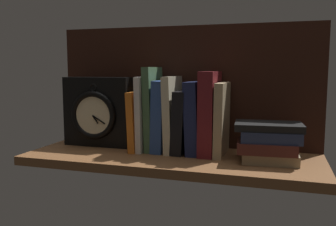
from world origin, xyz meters
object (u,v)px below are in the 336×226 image
Objects in this scene: book_orange_pandolfini at (140,120)px; book_maroon_dawkins at (210,113)px; book_white_catcher at (146,113)px; book_tan_shortstories at (222,119)px; book_cream_twain at (173,114)px; book_blue_modern at (163,116)px; book_stack_side at (269,142)px; book_green_romantic at (153,109)px; book_navy_bierce at (196,117)px; framed_clock at (98,112)px; book_black_skeptic at (183,121)px.

book_orange_pandolfini is 21.97cm from book_maroon_dawkins.
book_white_catcher is 23.17cm from book_tan_shortstories.
book_maroon_dawkins reaches higher than book_cream_twain.
book_cream_twain is at bearing 0.00° from book_blue_modern.
book_cream_twain is 1.23× the size of book_stack_side.
book_green_romantic is 21.02cm from book_tan_shortstories.
book_white_catcher is 1.06× the size of book_navy_bierce.
framed_clock is (-39.75, 0.01, 0.51)cm from book_tan_shortstories.
book_cream_twain is 14.71cm from book_tan_shortstories.
book_black_skeptic is 0.87× the size of book_navy_bierce.
framed_clock is at bearing 179.98° from book_maroon_dawkins.
book_orange_pandolfini is 0.71× the size of book_green_romantic.
book_orange_pandolfini is 3.08cm from book_white_catcher.
book_white_catcher is 1.22× the size of book_stack_side.
book_white_catcher is 0.99× the size of book_cream_twain.
book_green_romantic is 13.33cm from book_navy_bierce.
book_cream_twain is (8.47, -0.00, 0.07)cm from book_white_catcher.
book_maroon_dawkins is at bearing 180.00° from book_tan_shortstories.
book_blue_modern is 17.81cm from book_tan_shortstories.
book_tan_shortstories is (14.68, -0.00, -0.83)cm from book_cream_twain.
book_navy_bierce reaches higher than book_black_skeptic.
framed_clock is (-16.60, 0.01, -0.24)cm from book_white_catcher.
book_stack_side is at bearing -8.85° from book_green_romantic.
book_tan_shortstories is at bearing -0.00° from book_blue_modern.
book_tan_shortstories reaches higher than book_orange_pandolfini.
book_black_skeptic is 8.50cm from book_maroon_dawkins.
book_navy_bierce is (13.17, 0.00, -2.06)cm from book_green_romantic.
framed_clock reaches higher than book_black_skeptic.
book_navy_bierce is (15.43, -0.00, -0.64)cm from book_white_catcher.
book_white_catcher reaches higher than book_orange_pandolfini.
book_maroon_dawkins is at bearing 162.43° from book_stack_side.
book_green_romantic is at bearing -180.00° from book_maroon_dawkins.
book_navy_bierce reaches higher than book_orange_pandolfini.
book_maroon_dawkins is at bearing 0.00° from book_black_skeptic.
book_green_romantic is (2.25, -0.00, 1.42)cm from book_white_catcher.
book_blue_modern is 31.96cm from book_stack_side.
book_stack_side is at bearing -21.85° from book_tan_shortstories.
book_tan_shortstories is 39.76cm from framed_clock.
book_navy_bierce is at bearing 0.00° from book_blue_modern.
book_black_skeptic reaches higher than book_stack_side.
book_green_romantic is 1.05× the size of book_maroon_dawkins.
framed_clock reaches higher than book_orange_pandolfini.
framed_clock is at bearing 179.95° from book_green_romantic.
book_white_catcher reaches higher than book_blue_modern.
book_green_romantic is 1.14× the size of framed_clock.
book_green_romantic is at bearing -0.05° from framed_clock.
book_green_romantic is at bearing 180.00° from book_blue_modern.
book_maroon_dawkins is (8.01, 0.00, 2.83)cm from book_black_skeptic.
book_black_skeptic is at bearing 180.00° from book_navy_bierce.
book_maroon_dawkins is 3.87cm from book_tan_shortstories.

